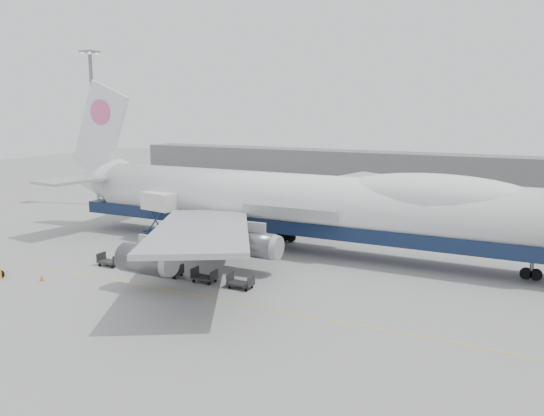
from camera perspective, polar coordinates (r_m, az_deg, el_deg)
The scene contains 12 objects.
ground at distance 51.84m, azimuth -3.19°, elevation -7.54°, with size 260.00×260.00×0.00m, color gray.
apron_line at distance 47.01m, azimuth -6.86°, elevation -9.54°, with size 60.00×0.15×0.01m, color gold.
hangar at distance 118.56m, azimuth 9.47°, elevation 4.37°, with size 110.00×8.00×7.00m, color slate.
floodlight_mast at distance 94.23m, azimuth -18.62°, elevation 8.94°, with size 2.40×2.40×25.43m.
airliner at distance 60.62m, azimuth 2.91°, elevation 0.62°, with size 67.00×55.30×19.98m.
catering_truck at distance 66.79m, azimuth -11.86°, elevation -0.57°, with size 5.21×3.99×6.07m.
traffic_cone at distance 55.50m, azimuth -23.53°, elevation -6.90°, with size 0.41×0.41×0.60m.
dolly_0 at distance 58.03m, azimuth -17.10°, elevation -5.47°, with size 2.30×1.35×1.30m.
dolly_1 at distance 55.46m, azimuth -14.12°, elevation -6.06°, with size 2.30×1.35×1.30m.
dolly_2 at distance 53.06m, azimuth -10.85°, elevation -6.69°, with size 2.30×1.35×1.30m.
dolly_3 at distance 50.85m, azimuth -7.28°, elevation -7.35°, with size 2.30×1.35×1.30m.
dolly_4 at distance 48.86m, azimuth -3.39°, elevation -8.04°, with size 2.30×1.35×1.30m.
Camera 1 is at (24.50, -42.72, 16.16)m, focal length 35.00 mm.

